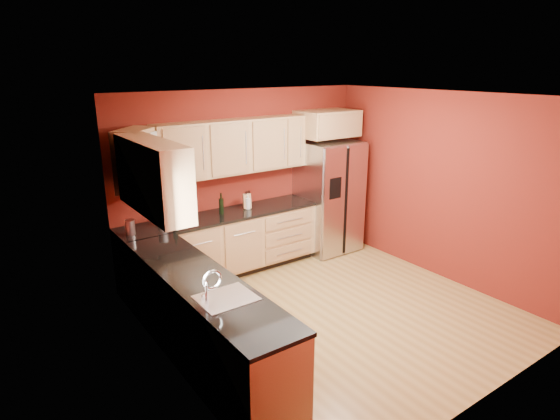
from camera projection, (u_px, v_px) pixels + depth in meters
name	position (u px, v px, depth m)	size (l,w,h in m)	color
floor	(329.00, 312.00, 5.78)	(4.00, 4.00, 0.00)	olive
ceiling	(337.00, 96.00, 5.01)	(4.00, 4.00, 0.00)	white
wall_back	(244.00, 179.00, 6.95)	(4.00, 0.04, 2.60)	maroon
wall_front	(495.00, 272.00, 3.83)	(4.00, 0.04, 2.60)	maroon
wall_left	(169.00, 249.00, 4.29)	(0.04, 4.00, 2.60)	maroon
wall_right	(441.00, 187.00, 6.49)	(0.04, 4.00, 2.60)	maroon
base_cabinets_back	(223.00, 246.00, 6.67)	(2.90, 0.60, 0.88)	tan
base_cabinets_left	(203.00, 322.00, 4.71)	(0.60, 2.80, 0.88)	tan
countertop_back	(222.00, 216.00, 6.53)	(2.90, 0.62, 0.04)	black
countertop_left	(201.00, 280.00, 4.58)	(0.62, 2.80, 0.04)	black
upper_cabinets_back	(233.00, 147.00, 6.53)	(2.30, 0.33, 0.75)	tan
upper_cabinets_left	(153.00, 177.00, 4.79)	(0.33, 1.35, 0.75)	tan
corner_upper_cabinet	(137.00, 160.00, 5.62)	(0.62, 0.33, 0.75)	tan
over_fridge_cabinet	(327.00, 123.00, 7.24)	(0.92, 0.60, 0.40)	tan
refrigerator	(328.00, 197.00, 7.53)	(0.90, 0.75, 1.78)	silver
window	(193.00, 239.00, 3.84)	(0.03, 0.90, 1.00)	white
sink_faucet	(226.00, 283.00, 4.14)	(0.50, 0.42, 0.30)	white
canister_left	(130.00, 227.00, 5.73)	(0.12, 0.12, 0.19)	silver
canister_right	(162.00, 218.00, 6.04)	(0.13, 0.13, 0.21)	silver
wine_bottle_a	(174.00, 214.00, 6.10)	(0.06, 0.06, 0.29)	black
wine_bottle_b	(221.00, 203.00, 6.51)	(0.07, 0.07, 0.30)	black
knife_block	(247.00, 201.00, 6.78)	(0.11, 0.10, 0.22)	tan
soap_dispenser	(248.00, 202.00, 6.74)	(0.07, 0.07, 0.21)	white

